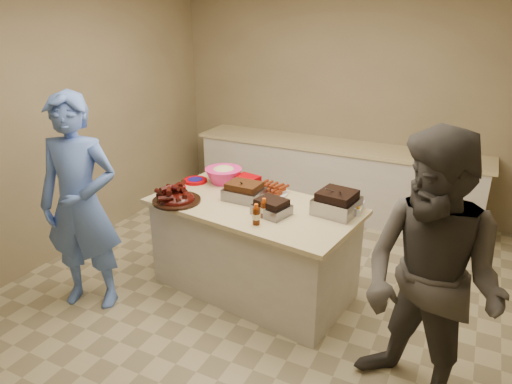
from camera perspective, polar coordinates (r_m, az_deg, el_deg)
The scene contains 19 objects.
room at distance 4.24m, azimuth 0.17°, elevation -13.27°, with size 4.50×5.00×2.70m, color #90815E, non-canonical shape.
back_counter at distance 5.88m, azimuth 9.72°, elevation 1.68°, with size 3.60×0.64×0.90m, color beige, non-canonical shape.
island at distance 4.39m, azimuth -0.30°, elevation -11.93°, with size 1.81×0.95×0.86m, color beige, non-canonical shape.
rib_platter at distance 4.10m, azimuth -9.87°, elevation -1.19°, with size 0.43×0.43×0.17m, color #3C0A06, non-canonical shape.
pulled_pork_tray at distance 4.09m, azimuth -1.49°, elevation -0.93°, with size 0.34×0.26×0.10m, color #47230F.
brisket_tray at distance 3.80m, azimuth 1.96°, elevation -2.79°, with size 0.28×0.23×0.08m, color black.
roasting_pan at distance 3.88m, azimuth 9.97°, elevation -2.60°, with size 0.33×0.33×0.13m, color gray.
coleslaw_bowl at distance 4.50m, azimuth -4.04°, elevation 1.18°, with size 0.36×0.36×0.25m, color #EE2989, non-canonical shape.
sausage_plate at distance 4.22m, azimuth 1.76°, elevation -0.22°, with size 0.33×0.33×0.06m, color silver.
mac_cheese_dish at distance 3.96m, azimuth 11.07°, elevation -2.16°, with size 0.29×0.21×0.08m, color #D69507.
bbq_bottle_a at distance 3.62m, azimuth 0.02°, elevation -4.05°, with size 0.06×0.06×0.17m, color #441704.
bbq_bottle_b at distance 3.74m, azimuth 1.00°, elevation -3.18°, with size 0.06×0.06×0.17m, color #441704.
mustard_bottle at distance 4.17m, azimuth -2.62°, elevation -0.46°, with size 0.05×0.05×0.12m, color #DCAC08.
sauce_bowl at distance 4.23m, azimuth 0.47°, elevation -0.15°, with size 0.15×0.05×0.15m, color silver.
plate_stack_large at distance 4.54m, azimuth -7.59°, elevation 1.25°, with size 0.23×0.23×0.03m, color #9C0006.
plate_stack_small at distance 4.39m, azimuth -9.84°, elevation 0.35°, with size 0.17×0.17×0.02m, color #9C0006.
plastic_cup at distance 4.62m, azimuth -4.24°, elevation 1.75°, with size 0.10×0.09×0.10m, color #9B4111.
basket_stack at distance 4.39m, azimuth -1.06°, elevation 0.68°, with size 0.22×0.16×0.11m, color #9C0006.
guest_blue at distance 4.49m, azimuth -19.47°, elevation -12.52°, with size 0.68×1.87×0.45m, color #5479DB.
Camera 1 is at (1.54, -3.12, 2.43)m, focal length 32.00 mm.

